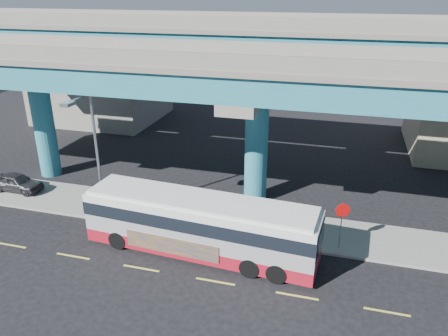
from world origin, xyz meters
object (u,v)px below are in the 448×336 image
(transit_bus, at_px, (200,223))
(stop_sign, at_px, (342,216))
(street_lamp, at_px, (90,141))
(parked_car, at_px, (17,182))

(transit_bus, height_order, stop_sign, transit_bus)
(transit_bus, height_order, street_lamp, street_lamp)
(transit_bus, height_order, parked_car, transit_bus)
(street_lamp, xyz_separation_m, stop_sign, (14.27, 0.74, -3.15))
(parked_car, bearing_deg, stop_sign, -92.18)
(parked_car, bearing_deg, street_lamp, -103.97)
(transit_bus, xyz_separation_m, stop_sign, (7.22, 2.21, 0.35))
(parked_car, bearing_deg, transit_bus, -102.26)
(transit_bus, bearing_deg, parked_car, 170.42)
(transit_bus, relative_size, parked_car, 3.42)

